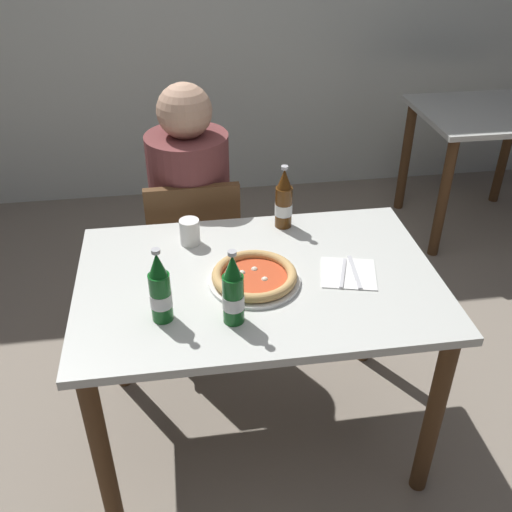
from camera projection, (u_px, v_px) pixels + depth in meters
name	position (u px, v px, depth m)	size (l,w,h in m)	color
ground_plane	(258.00, 428.00, 2.35)	(8.00, 8.00, 0.00)	gray
dining_table_main	(258.00, 304.00, 2.00)	(1.20, 0.80, 0.75)	silver
chair_behind_table	(195.00, 251.00, 2.56)	(0.41, 0.41, 0.85)	brown
diner_seated	(192.00, 225.00, 2.55)	(0.34, 0.34, 1.21)	#2D3342
dining_table_background	(485.00, 137.00, 3.39)	(0.80, 0.70, 0.75)	silver
pizza_margherita_near	(254.00, 277.00, 1.90)	(0.30, 0.30, 0.04)	white
beer_bottle_left	(284.00, 201.00, 2.16)	(0.07, 0.07, 0.25)	#512D0F
beer_bottle_center	(160.00, 291.00, 1.70)	(0.07, 0.07, 0.25)	#14591E
beer_bottle_right	(233.00, 293.00, 1.69)	(0.07, 0.07, 0.25)	#14591E
napkin_with_cutlery	(349.00, 273.00, 1.95)	(0.22, 0.22, 0.01)	white
paper_cup	(190.00, 232.00, 2.08)	(0.07, 0.07, 0.10)	white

